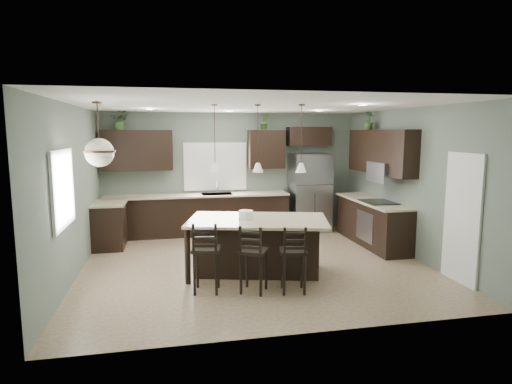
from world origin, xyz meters
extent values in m
plane|color=#9E8466|center=(0.00, 0.00, 0.00)|extent=(6.00, 6.00, 0.00)
cube|color=white|center=(2.98, -1.55, 1.02)|extent=(0.04, 0.82, 2.04)
cube|color=white|center=(-0.40, 2.73, 1.55)|extent=(1.35, 0.02, 1.00)
cube|color=white|center=(-2.98, -0.80, 1.55)|extent=(0.02, 1.10, 1.00)
cube|color=black|center=(-2.70, 1.70, 0.45)|extent=(0.60, 0.90, 0.90)
cube|color=beige|center=(-2.68, 1.70, 0.92)|extent=(0.66, 0.96, 0.04)
cube|color=black|center=(-0.85, 2.45, 0.45)|extent=(4.20, 0.60, 0.90)
cube|color=beige|center=(-0.85, 2.43, 0.92)|extent=(4.20, 0.66, 0.04)
cube|color=gray|center=(-0.40, 2.43, 0.94)|extent=(0.70, 0.45, 0.01)
cylinder|color=silver|center=(-0.40, 2.40, 1.08)|extent=(0.02, 0.02, 0.28)
cube|color=black|center=(-2.15, 2.58, 1.95)|extent=(1.55, 0.34, 0.90)
cube|color=black|center=(0.80, 2.58, 1.95)|extent=(0.85, 0.34, 0.90)
cube|color=black|center=(1.85, 2.58, 2.25)|extent=(1.05, 0.34, 0.45)
cube|color=black|center=(2.70, 0.87, 0.45)|extent=(0.60, 2.35, 0.90)
cube|color=beige|center=(2.68, 0.87, 0.92)|extent=(0.66, 2.35, 0.04)
cube|color=black|center=(2.68, 0.60, 0.94)|extent=(0.58, 0.75, 0.02)
cube|color=gray|center=(2.40, 0.60, 0.45)|extent=(0.01, 0.72, 0.60)
cube|color=black|center=(2.83, 0.87, 1.95)|extent=(0.34, 2.35, 0.90)
cube|color=gray|center=(2.78, 0.60, 1.55)|extent=(0.40, 0.75, 0.40)
cube|color=#94959C|center=(1.81, 2.34, 0.93)|extent=(0.90, 0.74, 1.85)
cube|color=black|center=(-0.05, -0.49, 0.46)|extent=(2.52, 1.82, 0.92)
cylinder|color=white|center=(-0.25, -0.44, 0.99)|extent=(0.24, 0.24, 0.14)
cube|color=black|center=(-0.97, -1.18, 0.54)|extent=(0.47, 0.47, 1.07)
cube|color=black|center=(-0.29, -1.33, 0.51)|extent=(0.51, 0.51, 1.03)
cube|color=black|center=(0.28, -1.45, 0.51)|extent=(0.44, 0.44, 1.02)
imported|color=#345726|center=(-2.47, 2.55, 2.61)|extent=(0.42, 0.38, 0.41)
imported|color=#325625|center=(0.75, 2.55, 2.59)|extent=(0.25, 0.22, 0.38)
imported|color=#365A27|center=(2.80, 1.39, 2.60)|extent=(0.28, 0.28, 0.40)
plane|color=#5C6A5D|center=(0.00, 2.75, 1.40)|extent=(6.00, 0.00, 6.00)
plane|color=#5C6A5D|center=(0.00, -2.75, 1.40)|extent=(6.00, 0.00, 6.00)
plane|color=#5C6A5D|center=(-3.00, 0.00, 1.40)|extent=(0.00, 5.50, 5.50)
plane|color=#5C6A5D|center=(3.00, 0.00, 1.40)|extent=(0.00, 5.50, 5.50)
plane|color=white|center=(0.00, 0.00, 2.80)|extent=(6.00, 6.00, 0.00)
camera|label=1|loc=(-1.49, -7.29, 2.36)|focal=30.00mm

